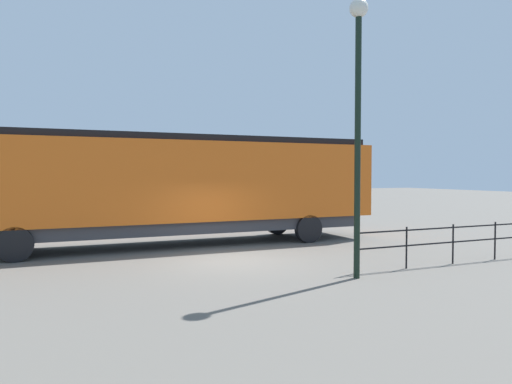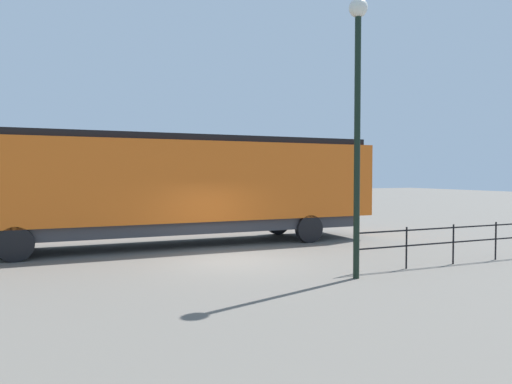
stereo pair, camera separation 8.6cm
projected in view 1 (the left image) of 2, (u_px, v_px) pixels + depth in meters
ground_plane at (232, 261)px, 14.85m from camera, size 120.00×120.00×0.00m
locomotive at (184, 184)px, 18.17m from camera, size 3.15×16.26×4.16m
lamp_post at (358, 94)px, 12.20m from camera, size 0.48×0.48×7.20m
platform_fence at (453, 238)px, 14.34m from camera, size 0.05×7.20×1.20m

